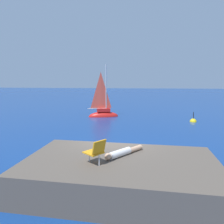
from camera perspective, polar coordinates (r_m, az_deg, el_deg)
ground_plane at (r=9.97m, az=0.73°, el=-12.53°), size 160.00×160.00×0.00m
shore_ledge at (r=7.29m, az=2.34°, el=-16.48°), size 6.44×3.88×1.03m
boulder_seaward at (r=9.26m, az=2.29°, el=-14.27°), size 1.12×1.12×0.73m
boulder_inland at (r=9.20m, az=21.43°, el=-15.05°), size 1.27×1.16×0.62m
sailboat_near at (r=20.79m, az=-2.36°, el=-0.42°), size 3.10×1.79×5.59m
person_sunbather at (r=7.39m, az=2.88°, el=-10.84°), size 1.24×1.43×0.25m
beach_chair at (r=6.58m, az=-4.38°, el=-10.35°), size 0.76×0.74×0.80m
marker_buoy at (r=19.58m, az=21.10°, el=-2.47°), size 0.56×0.56×1.13m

